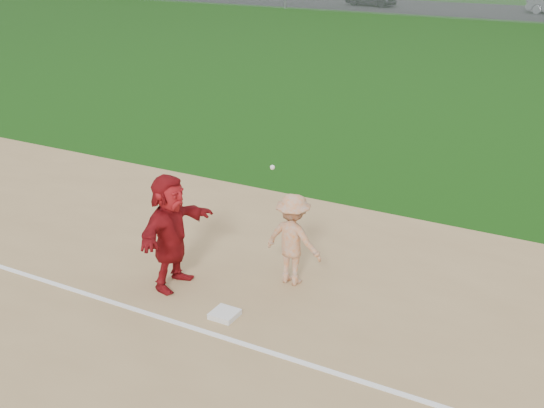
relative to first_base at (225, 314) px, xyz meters
The scene contains 5 objects.
ground 0.31m from the first_base, 112.92° to the left, with size 160.00×160.00×0.00m, color #14410C.
foul_line 0.53m from the first_base, 102.86° to the right, with size 60.00×0.10×0.01m, color white.
first_base is the anchor object (origin of this frame).
base_runner 1.72m from the first_base, 160.88° to the left, with size 1.87×0.60×2.02m, color maroon.
first_base_play 1.78m from the first_base, 75.06° to the left, with size 1.09×0.88×2.28m.
Camera 1 is at (5.29, -8.12, 5.75)m, focal length 45.00 mm.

